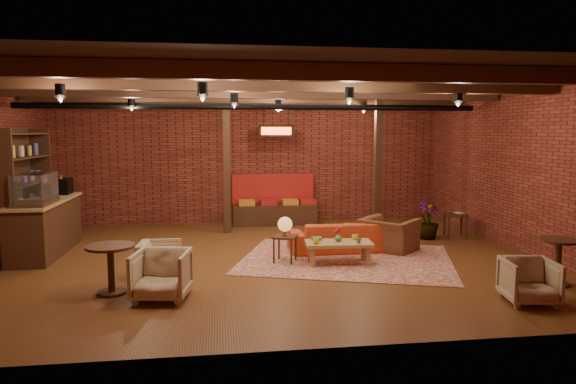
{
  "coord_description": "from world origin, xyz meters",
  "views": [
    {
      "loc": [
        -0.82,
        -9.23,
        2.35
      ],
      "look_at": [
        0.49,
        0.2,
        1.22
      ],
      "focal_mm": 32.0,
      "sensor_mm": 36.0,
      "label": 1
    }
  ],
  "objects": [
    {
      "name": "floor",
      "position": [
        0.0,
        0.0,
        0.0
      ],
      "size": [
        10.0,
        10.0,
        0.0
      ],
      "primitive_type": "plane",
      "color": "#422610",
      "rests_on": "ground"
    },
    {
      "name": "ceiling",
      "position": [
        0.0,
        0.0,
        3.2
      ],
      "size": [
        10.0,
        8.0,
        0.02
      ],
      "primitive_type": "cube",
      "color": "black",
      "rests_on": "wall_back"
    },
    {
      "name": "wall_back",
      "position": [
        0.0,
        4.0,
        1.6
      ],
      "size": [
        10.0,
        0.02,
        3.2
      ],
      "primitive_type": "cube",
      "color": "maroon",
      "rests_on": "ground"
    },
    {
      "name": "wall_front",
      "position": [
        0.0,
        -4.0,
        1.6
      ],
      "size": [
        10.0,
        0.02,
        3.2
      ],
      "primitive_type": "cube",
      "color": "maroon",
      "rests_on": "ground"
    },
    {
      "name": "wall_right",
      "position": [
        5.0,
        0.0,
        1.6
      ],
      "size": [
        0.02,
        8.0,
        3.2
      ],
      "primitive_type": "cube",
      "color": "maroon",
      "rests_on": "ground"
    },
    {
      "name": "ceiling_beams",
      "position": [
        0.0,
        0.0,
        3.08
      ],
      "size": [
        9.8,
        6.4,
        0.22
      ],
      "primitive_type": null,
      "color": "black",
      "rests_on": "ceiling"
    },
    {
      "name": "ceiling_pipe",
      "position": [
        0.0,
        1.6,
        2.85
      ],
      "size": [
        9.6,
        0.12,
        0.12
      ],
      "primitive_type": "cylinder",
      "rotation": [
        0.0,
        1.57,
        0.0
      ],
      "color": "black",
      "rests_on": "ceiling"
    },
    {
      "name": "post_left",
      "position": [
        -0.6,
        2.6,
        1.6
      ],
      "size": [
        0.16,
        0.16,
        3.2
      ],
      "primitive_type": "cube",
      "color": "black",
      "rests_on": "ground"
    },
    {
      "name": "post_right",
      "position": [
        2.8,
        2.0,
        1.6
      ],
      "size": [
        0.16,
        0.16,
        3.2
      ],
      "primitive_type": "cube",
      "color": "black",
      "rests_on": "ground"
    },
    {
      "name": "service_counter",
      "position": [
        -4.1,
        1.0,
        0.8
      ],
      "size": [
        0.8,
        2.5,
        1.6
      ],
      "primitive_type": null,
      "color": "black",
      "rests_on": "ground"
    },
    {
      "name": "plant_counter",
      "position": [
        -4.0,
        1.2,
        1.22
      ],
      "size": [
        0.35,
        0.39,
        0.3
      ],
      "primitive_type": "imported",
      "color": "#337F33",
      "rests_on": "service_counter"
    },
    {
      "name": "shelving_hutch",
      "position": [
        -4.5,
        1.1,
        1.2
      ],
      "size": [
        0.52,
        2.0,
        2.4
      ],
      "primitive_type": null,
      "color": "black",
      "rests_on": "ground"
    },
    {
      "name": "banquette",
      "position": [
        0.6,
        3.55,
        0.5
      ],
      "size": [
        2.1,
        0.7,
        1.0
      ],
      "primitive_type": null,
      "color": "#A51F1B",
      "rests_on": "ground"
    },
    {
      "name": "service_sign",
      "position": [
        0.6,
        3.1,
        2.35
      ],
      "size": [
        0.86,
        0.06,
        0.3
      ],
      "primitive_type": "cube",
      "color": "#FF5019",
      "rests_on": "ceiling"
    },
    {
      "name": "ceiling_spotlights",
      "position": [
        0.0,
        0.0,
        2.86
      ],
      "size": [
        6.4,
        4.4,
        0.28
      ],
      "primitive_type": null,
      "color": "black",
      "rests_on": "ceiling"
    },
    {
      "name": "rug",
      "position": [
        1.51,
        -0.24,
        0.01
      ],
      "size": [
        4.47,
        3.91,
        0.01
      ],
      "primitive_type": "cube",
      "rotation": [
        0.0,
        0.0,
        -0.32
      ],
      "color": "maroon",
      "rests_on": "floor"
    },
    {
      "name": "sofa",
      "position": [
        1.57,
        0.42,
        0.29
      ],
      "size": [
        2.03,
        0.85,
        0.59
      ],
      "primitive_type": "imported",
      "rotation": [
        0.0,
        0.0,
        3.17
      ],
      "color": "#B23918",
      "rests_on": "floor"
    },
    {
      "name": "coffee_table",
      "position": [
        1.28,
        -0.53,
        0.36
      ],
      "size": [
        1.21,
        0.67,
        0.65
      ],
      "rotation": [
        0.0,
        0.0,
        -0.08
      ],
      "color": "#977146",
      "rests_on": "floor"
    },
    {
      "name": "side_table_lamp",
      "position": [
        0.36,
        -0.3,
        0.63
      ],
      "size": [
        0.52,
        0.52,
        0.83
      ],
      "rotation": [
        0.0,
        0.0,
        -0.4
      ],
      "color": "black",
      "rests_on": "floor"
    },
    {
      "name": "round_table_left",
      "position": [
        -2.36,
        -1.73,
        0.49
      ],
      "size": [
        0.69,
        0.69,
        0.72
      ],
      "color": "black",
      "rests_on": "floor"
    },
    {
      "name": "armchair_a",
      "position": [
        -1.76,
        -0.95,
        0.33
      ],
      "size": [
        0.63,
        0.67,
        0.65
      ],
      "primitive_type": "imported",
      "rotation": [
        0.0,
        0.0,
        1.51
      ],
      "color": "beige",
      "rests_on": "floor"
    },
    {
      "name": "armchair_b",
      "position": [
        -1.62,
        -2.06,
        0.38
      ],
      "size": [
        0.84,
        0.8,
        0.76
      ],
      "primitive_type": "imported",
      "rotation": [
        0.0,
        0.0,
        -0.16
      ],
      "color": "beige",
      "rests_on": "floor"
    },
    {
      "name": "armchair_right",
      "position": [
        2.52,
        0.32,
        0.43
      ],
      "size": [
        1.15,
        1.16,
        0.86
      ],
      "primitive_type": "imported",
      "rotation": [
        0.0,
        0.0,
        2.34
      ],
      "color": "brown",
      "rests_on": "floor"
    },
    {
      "name": "side_table_book",
      "position": [
        4.4,
        1.37,
        0.49
      ],
      "size": [
        0.55,
        0.55,
        0.55
      ],
      "rotation": [
        0.0,
        0.0,
        -0.17
      ],
      "color": "black",
      "rests_on": "floor"
    },
    {
      "name": "round_table_right",
      "position": [
        4.33,
        -2.2,
        0.48
      ],
      "size": [
        0.61,
        0.61,
        0.71
      ],
      "color": "black",
      "rests_on": "floor"
    },
    {
      "name": "armchair_far",
      "position": [
        3.39,
        -2.93,
        0.34
      ],
      "size": [
        0.75,
        0.71,
        0.67
      ],
      "primitive_type": "imported",
      "rotation": [
        0.0,
        0.0,
        -0.16
      ],
      "color": "beige",
      "rests_on": "floor"
    },
    {
      "name": "plant_tall",
      "position": [
        3.72,
        1.28,
        1.24
      ],
      "size": [
        1.69,
        1.69,
        2.47
      ],
      "primitive_type": "imported",
      "rotation": [
        0.0,
        0.0,
        0.26
      ],
      "color": "#4C7F4C",
      "rests_on": "floor"
    }
  ]
}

